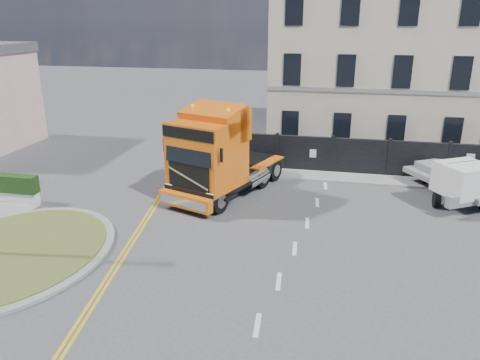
# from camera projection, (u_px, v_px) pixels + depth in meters

# --- Properties ---
(ground) EXTENTS (120.00, 120.00, 0.00)m
(ground) POSITION_uv_depth(u_px,v_px,m) (221.00, 237.00, 18.35)
(ground) COLOR #424244
(ground) RESTS_ON ground
(traffic_island) EXTENTS (6.80, 6.80, 0.17)m
(traffic_island) POSITION_uv_depth(u_px,v_px,m) (13.00, 253.00, 16.91)
(traffic_island) COLOR gray
(traffic_island) RESTS_ON ground
(hoarding_fence) EXTENTS (18.80, 0.25, 2.00)m
(hoarding_fence) POSITION_uv_depth(u_px,v_px,m) (380.00, 158.00, 25.06)
(hoarding_fence) COLOR black
(hoarding_fence) RESTS_ON ground
(georgian_building) EXTENTS (12.30, 10.30, 12.80)m
(georgian_building) POSITION_uv_depth(u_px,v_px,m) (370.00, 56.00, 30.52)
(georgian_building) COLOR beige
(georgian_building) RESTS_ON ground
(pavement_far) EXTENTS (20.00, 1.60, 0.12)m
(pavement_far) POSITION_uv_depth(u_px,v_px,m) (368.00, 179.00, 24.64)
(pavement_far) COLOR gray
(pavement_far) RESTS_ON ground
(truck) EXTENTS (5.00, 7.71, 4.33)m
(truck) POSITION_uv_depth(u_px,v_px,m) (216.00, 158.00, 21.79)
(truck) COLOR black
(truck) RESTS_ON ground
(flatbed_pickup) EXTENTS (4.29, 5.57, 2.10)m
(flatbed_pickup) POSITION_uv_depth(u_px,v_px,m) (460.00, 181.00, 21.21)
(flatbed_pickup) COLOR slate
(flatbed_pickup) RESTS_ON ground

